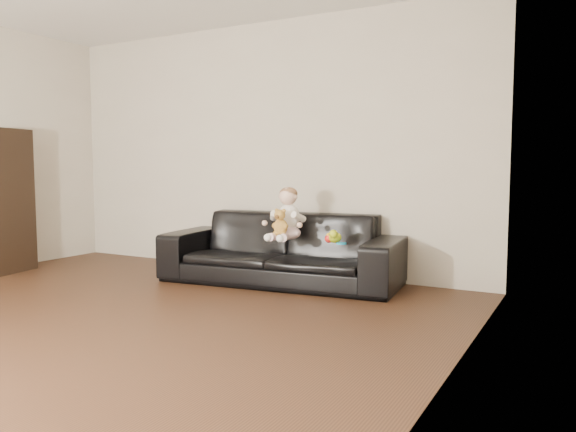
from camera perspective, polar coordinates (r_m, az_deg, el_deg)
The scene contains 11 objects.
floor at distance 4.08m, azimuth -23.90°, elevation -11.13°, with size 5.50×5.50×0.00m, color #392114.
wall_back at distance 6.00m, azimuth -2.90°, elevation 6.90°, with size 5.00×5.00×0.00m, color #BCB29E.
wall_right at distance 2.45m, azimuth 13.69°, elevation 9.44°, with size 5.50×5.50×0.00m, color #BCB29E.
sofa at distance 5.34m, azimuth -0.67°, elevation -3.31°, with size 2.25×0.88×0.66m, color black.
cabinet at distance 6.58m, azimuth -26.99°, elevation 1.38°, with size 0.37×0.51×1.50m, color black.
shelf_item at distance 6.56m, azimuth -27.01°, elevation 4.31°, with size 0.18×0.25×0.28m, color silver.
baby at distance 5.14m, azimuth -0.07°, elevation -0.07°, with size 0.36×0.43×0.49m.
teddy_bear at distance 5.01m, azimuth -0.79°, elevation -0.68°, with size 0.16×0.16×0.24m.
toy_green at distance 4.97m, azimuth 4.77°, elevation -2.19°, with size 0.11×0.14×0.10m, color #B2C517.
toy_rattle at distance 4.97m, azimuth 4.18°, elevation -2.31°, with size 0.08×0.08×0.08m, color red.
toy_blue_disc at distance 4.90m, azimuth 5.44°, elevation -2.79°, with size 0.09×0.09×0.01m, color #1994C9.
Camera 1 is at (3.14, -2.36, 1.11)m, focal length 35.00 mm.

